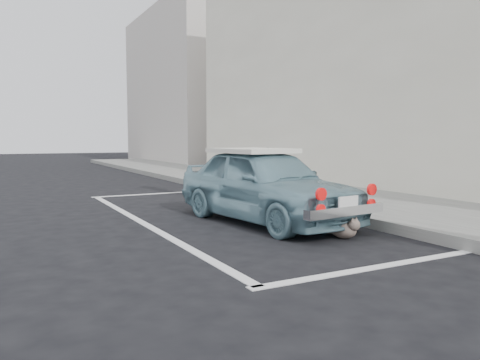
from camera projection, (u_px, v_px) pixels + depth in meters
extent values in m
plane|color=black|center=(310.00, 261.00, 4.84)|extent=(80.00, 80.00, 0.00)
cube|color=slate|center=(391.00, 208.00, 8.09)|extent=(2.80, 40.00, 0.15)
cube|color=beige|center=(429.00, 44.00, 11.01)|extent=(3.50, 18.00, 7.00)
cube|color=black|center=(373.00, 133.00, 10.41)|extent=(0.10, 16.00, 2.40)
cube|color=red|center=(285.00, 21.00, 13.30)|extent=(0.10, 2.00, 1.60)
cube|color=#152DAA|center=(245.00, 37.00, 15.41)|extent=(0.10, 2.00, 1.60)
cube|color=beige|center=(183.00, 88.00, 25.05)|extent=(3.50, 10.00, 8.00)
cube|color=silver|center=(381.00, 266.00, 4.63)|extent=(3.00, 0.12, 0.01)
cube|color=silver|center=(159.00, 194.00, 10.79)|extent=(3.00, 0.12, 0.01)
cube|color=silver|center=(142.00, 223.00, 7.06)|extent=(0.12, 7.00, 0.01)
imported|color=#709AA7|center=(265.00, 185.00, 7.09)|extent=(1.72, 3.49, 1.14)
cube|color=silver|center=(252.00, 151.00, 7.32)|extent=(1.08, 1.37, 0.07)
cube|color=silver|center=(345.00, 211.00, 5.76)|extent=(1.29, 0.26, 0.12)
cube|color=white|center=(348.00, 203.00, 5.72)|extent=(0.33, 0.06, 0.17)
cylinder|color=red|center=(321.00, 194.00, 5.47)|extent=(0.15, 0.06, 0.15)
cylinder|color=red|center=(372.00, 189.00, 5.97)|extent=(0.15, 0.06, 0.15)
cylinder|color=red|center=(321.00, 209.00, 5.48)|extent=(0.12, 0.05, 0.12)
cylinder|color=red|center=(371.00, 203.00, 5.99)|extent=(0.12, 0.05, 0.12)
ellipsoid|color=brown|center=(343.00, 229.00, 5.94)|extent=(0.32, 0.43, 0.23)
sphere|color=brown|center=(354.00, 224.00, 5.81)|extent=(0.15, 0.15, 0.15)
cone|color=brown|center=(353.00, 219.00, 5.78)|extent=(0.05, 0.05, 0.06)
cone|color=brown|center=(356.00, 218.00, 5.83)|extent=(0.05, 0.05, 0.06)
cylinder|color=brown|center=(334.00, 232.00, 6.13)|extent=(0.17, 0.22, 0.03)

